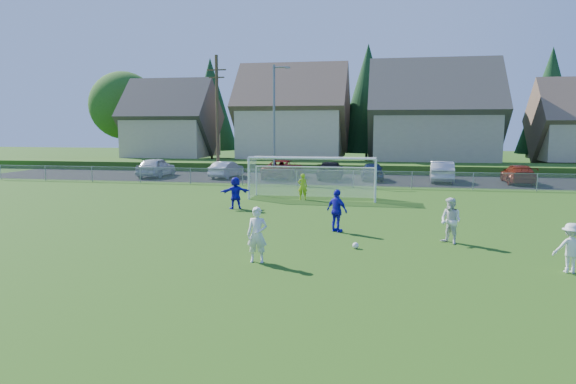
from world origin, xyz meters
name	(u,v)px	position (x,y,z in m)	size (l,w,h in m)	color
ground	(237,275)	(0.00, 0.00, 0.00)	(160.00, 160.00, 0.00)	#193D0C
asphalt_lot	(332,179)	(0.00, 27.50, 0.01)	(60.00, 60.00, 0.00)	black
grass_embankment	(340,167)	(0.00, 35.00, 0.40)	(70.00, 6.00, 0.80)	#1E420F
soccer_ball	(356,246)	(3.19, 3.86, 0.11)	(0.22, 0.22, 0.22)	white
player_white_a	(257,235)	(0.24, 1.47, 0.88)	(0.64, 0.42, 1.76)	silver
player_white_b	(451,221)	(6.53, 5.27, 0.84)	(0.82, 0.64, 1.69)	silver
player_white_c	(571,248)	(9.51, 2.03, 0.74)	(0.95, 0.55, 1.47)	silver
player_blue_a	(337,211)	(2.28, 6.61, 0.87)	(1.01, 0.42, 1.73)	#1C14BB
player_blue_b	(235,193)	(-3.43, 11.51, 0.83)	(1.54, 0.49, 1.66)	#1C14BB
goalkeeper	(303,186)	(-0.54, 15.50, 0.76)	(0.56, 0.36, 1.52)	#A6D719
car_a	(156,167)	(-14.83, 26.56, 0.82)	(1.93, 4.80, 1.63)	#B9BEC1
car_b	(227,170)	(-8.77, 26.96, 0.68)	(1.43, 4.10, 1.35)	silver
car_c	(283,169)	(-4.03, 27.38, 0.75)	(2.50, 5.43, 1.51)	#660B0C
car_d	(330,170)	(-0.15, 27.35, 0.71)	(1.99, 4.90, 1.42)	black
car_e	(372,171)	(3.18, 27.21, 0.72)	(1.70, 4.23, 1.44)	#122041
car_f	(442,171)	(8.48, 26.98, 0.79)	(1.68, 4.82, 1.59)	#B6B6B6
car_g	(518,174)	(13.94, 26.69, 0.70)	(1.96, 4.82, 1.40)	maroon
soccer_goal	(313,171)	(0.00, 16.05, 1.63)	(7.42, 1.90, 2.50)	white
chainlink_fence	(325,178)	(0.00, 22.00, 0.63)	(52.06, 0.06, 1.20)	gray
streetlight	(275,119)	(-4.45, 26.00, 4.84)	(1.38, 0.18, 9.00)	slate
utility_pole	(217,115)	(-9.50, 27.00, 5.15)	(1.60, 0.26, 10.00)	#473321
houses_row	(366,97)	(1.97, 42.46, 7.33)	(53.90, 11.45, 13.27)	tan
tree_row	(360,104)	(1.04, 48.74, 6.91)	(65.98, 12.36, 13.80)	#382616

